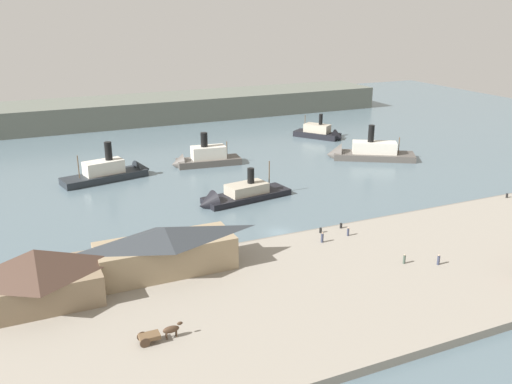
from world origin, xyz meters
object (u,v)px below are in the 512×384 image
ferry_shed_customs_shed (166,249)px  ferry_approaching_east (202,158)px  pedestrian_near_west_shed (404,259)px  pedestrian_standing_center (439,260)px  horse_cart (158,334)px  pedestrian_walking_west (348,232)px  ferry_moored_east (363,153)px  ferry_departing_north (235,196)px  mooring_post_east (507,196)px  mooring_post_west (321,230)px  ferry_shed_east_terminal (37,276)px  ferry_outer_harbor (322,133)px  mooring_post_center_west (341,226)px  pedestrian_at_waters_edge (322,238)px  ferry_near_quay (114,172)px

ferry_shed_customs_shed → ferry_approaching_east: (24.69, 55.91, -2.92)m
pedestrian_near_west_shed → pedestrian_standing_center: (4.50, -2.44, 0.05)m
horse_cart → pedestrian_walking_west: (37.65, 17.23, -0.23)m
ferry_shed_customs_shed → pedestrian_walking_west: bearing=0.3°
ferry_moored_east → ferry_departing_north: 47.00m
mooring_post_east → mooring_post_west: same height
pedestrian_standing_center → horse_cart: bearing=-177.2°
ferry_shed_east_terminal → horse_cart: size_ratio=2.99×
pedestrian_near_west_shed → horse_cart: bearing=-173.3°
ferry_shed_east_terminal → pedestrian_near_west_shed: 52.74m
ferry_moored_east → ferry_outer_harbor: bearing=85.1°
mooring_post_center_west → pedestrian_near_west_shed: bearing=-85.9°
ferry_shed_east_terminal → horse_cart: 19.61m
horse_cart → ferry_departing_north: size_ratio=0.25×
mooring_post_center_west → ferry_moored_east: 52.76m
ferry_shed_customs_shed → mooring_post_east: size_ratio=22.76×
pedestrian_standing_center → ferry_departing_north: size_ratio=0.08×
ferry_moored_east → ferry_departing_north: size_ratio=1.07×
mooring_post_center_west → ferry_moored_east: bearing=51.1°
ferry_departing_north → ferry_approaching_east: bearing=84.8°
mooring_post_east → ferry_outer_harbor: size_ratio=0.06×
ferry_outer_harbor → ferry_shed_east_terminal: bearing=-140.1°
horse_cart → ferry_outer_harbor: (73.70, 86.78, -0.62)m
mooring_post_west → pedestrian_at_waters_edge: bearing=-116.9°
ferry_shed_east_terminal → horse_cart: (12.04, -15.19, -2.97)m
pedestrian_at_waters_edge → ferry_near_quay: ferry_near_quay is taller
ferry_near_quay → ferry_departing_north: size_ratio=1.02×
ferry_departing_north → ferry_outer_harbor: bearing=42.8°
ferry_shed_east_terminal → ferry_departing_north: bearing=36.2°
ferry_shed_customs_shed → pedestrian_near_west_shed: ferry_shed_customs_shed is taller
ferry_approaching_east → ferry_moored_east: 42.62m
ferry_outer_harbor → pedestrian_at_waters_edge: bearing=-120.6°
ferry_shed_east_terminal → pedestrian_near_west_shed: size_ratio=10.30×
pedestrian_walking_west → ferry_moored_east: size_ratio=0.07×
ferry_outer_harbor → ferry_departing_north: 62.49m
ferry_shed_east_terminal → mooring_post_center_west: ferry_shed_east_terminal is taller
pedestrian_walking_west → pedestrian_at_waters_edge: size_ratio=0.86×
mooring_post_west → mooring_post_center_west: bearing=4.3°
ferry_approaching_east → ferry_departing_north: (-2.61, -28.64, -0.69)m
pedestrian_at_waters_edge → ferry_departing_north: size_ratio=0.08×
ferry_outer_harbor → ferry_near_quay: (-65.80, -15.99, 0.13)m
horse_cart → mooring_post_west: 39.59m
ferry_shed_east_terminal → pedestrian_walking_west: ferry_shed_east_terminal is taller
ferry_shed_customs_shed → pedestrian_standing_center: 41.17m
ferry_shed_east_terminal → pedestrian_at_waters_edge: 44.34m
ferry_shed_east_terminal → pedestrian_walking_west: (49.69, 2.04, -3.20)m
mooring_post_west → ferry_departing_north: 24.86m
ferry_departing_north → ferry_near_quay: bearing=127.0°
pedestrian_at_waters_edge → mooring_post_east: (46.15, 3.83, -0.37)m
pedestrian_at_waters_edge → ferry_shed_customs_shed: bearing=179.1°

